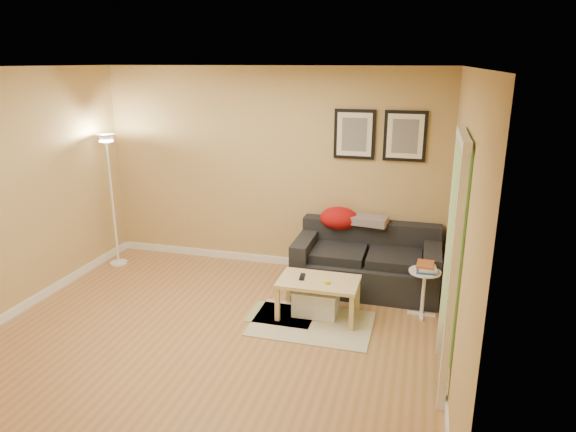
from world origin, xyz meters
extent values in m
plane|color=#A97648|center=(0.00, 0.00, 0.00)|extent=(4.50, 4.50, 0.00)
plane|color=white|center=(0.00, 0.00, 2.60)|extent=(4.50, 4.50, 0.00)
plane|color=tan|center=(0.00, 2.00, 1.30)|extent=(4.50, 0.00, 4.50)
plane|color=tan|center=(0.00, -2.00, 1.30)|extent=(4.50, 0.00, 4.50)
plane|color=tan|center=(-2.25, 0.00, 1.30)|extent=(0.00, 4.00, 4.00)
plane|color=tan|center=(2.25, 0.00, 1.30)|extent=(0.00, 4.00, 4.00)
cube|color=white|center=(0.00, 1.99, 0.05)|extent=(4.50, 0.02, 0.10)
cube|color=white|center=(-2.24, 0.00, 0.05)|extent=(0.02, 4.00, 0.10)
cube|color=white|center=(2.24, 0.00, 0.05)|extent=(0.02, 4.00, 0.10)
cube|color=beige|center=(0.91, 0.48, 0.01)|extent=(1.25, 0.85, 0.01)
cube|color=#668C4C|center=(0.55, 0.58, 0.01)|extent=(0.70, 0.50, 0.01)
cube|color=black|center=(0.75, 0.68, 0.43)|extent=(0.07, 0.16, 0.02)
cylinder|color=yellow|center=(1.04, 0.60, 0.44)|extent=(0.07, 0.07, 0.03)
camera|label=1|loc=(1.94, -4.23, 2.65)|focal=31.85mm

